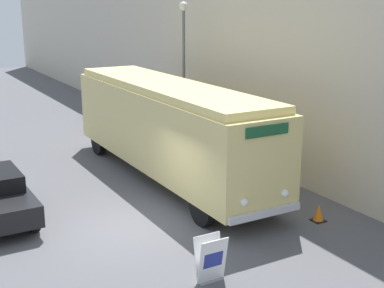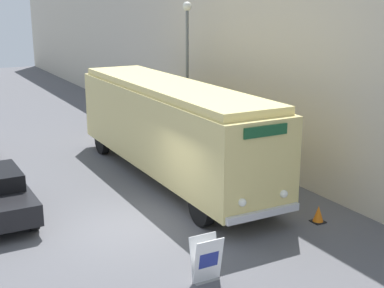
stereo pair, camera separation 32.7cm
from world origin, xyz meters
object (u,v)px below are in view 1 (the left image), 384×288
Objects in this scene: vintage_bus at (167,125)px; sign_board at (211,260)px; traffic_cone at (319,213)px; streetlamp at (184,55)px.

vintage_bus reaches higher than sign_board.
traffic_cone is (1.96, -5.52, -1.68)m from vintage_bus.
streetlamp is 9.46m from traffic_cone.
vintage_bus is at bearing 109.54° from traffic_cone.
sign_board is at bearing -109.71° from vintage_bus.
streetlamp is at bearing 64.19° from sign_board.
streetlamp is 12.44× the size of traffic_cone.
sign_board is at bearing -115.81° from streetlamp.
vintage_bus is at bearing -127.05° from streetlamp.
sign_board is 4.62m from traffic_cone.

